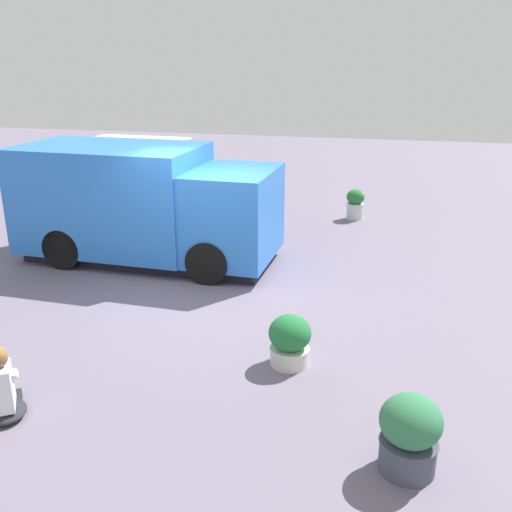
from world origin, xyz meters
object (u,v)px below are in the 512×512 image
(food_truck, at_px, (144,206))
(person_customer, at_px, (3,389))
(planter_flowering_far, at_px, (410,433))
(planter_flowering_near, at_px, (355,203))
(planter_flowering_side, at_px, (290,340))

(food_truck, distance_m, person_customer, 5.44)
(food_truck, relative_size, planter_flowering_far, 6.17)
(food_truck, distance_m, planter_flowering_near, 5.56)
(planter_flowering_near, distance_m, planter_flowering_far, 9.23)
(planter_flowering_near, bearing_deg, person_customer, 70.87)
(food_truck, bearing_deg, planter_flowering_side, 135.64)
(food_truck, relative_size, person_customer, 5.73)
(food_truck, xyz_separation_m, planter_flowering_far, (-5.04, 5.21, -0.66))
(planter_flowering_far, bearing_deg, planter_flowering_near, -82.62)
(food_truck, bearing_deg, planter_flowering_near, -134.39)
(person_customer, relative_size, planter_flowering_near, 1.17)
(planter_flowering_near, height_order, planter_flowering_far, planter_flowering_far)
(planter_flowering_far, height_order, planter_flowering_side, planter_flowering_far)
(person_customer, bearing_deg, planter_flowering_side, -147.29)
(food_truck, xyz_separation_m, planter_flowering_near, (-3.86, -3.94, -0.69))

